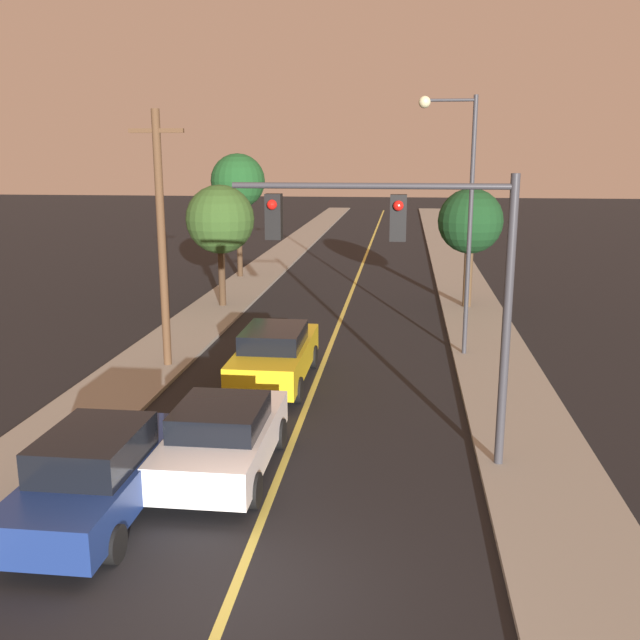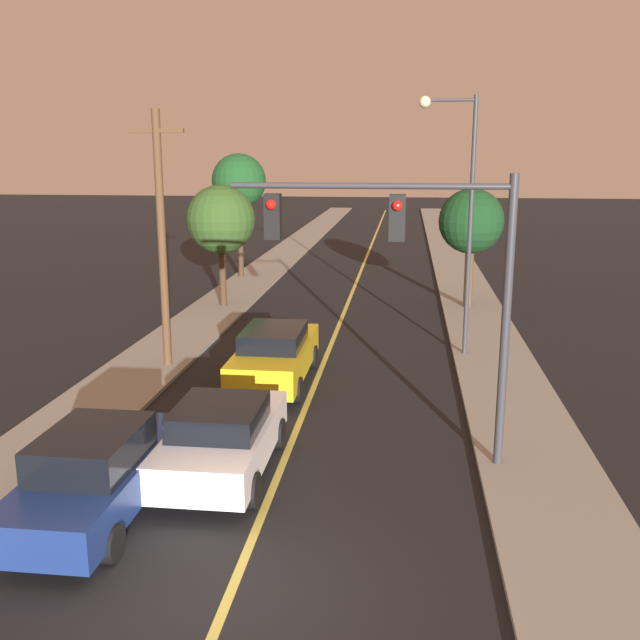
{
  "view_description": "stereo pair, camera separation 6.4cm",
  "coord_description": "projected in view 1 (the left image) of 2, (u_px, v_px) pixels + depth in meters",
  "views": [
    {
      "loc": [
        2.38,
        -9.17,
        6.35
      ],
      "look_at": [
        0.0,
        11.04,
        1.6
      ],
      "focal_mm": 40.0,
      "sensor_mm": 36.0,
      "label": 1
    },
    {
      "loc": [
        2.44,
        -9.16,
        6.35
      ],
      "look_at": [
        0.0,
        11.04,
        1.6
      ],
      "focal_mm": 40.0,
      "sensor_mm": 36.0,
      "label": 2
    }
  ],
  "objects": [
    {
      "name": "ground_plane",
      "position": [
        233.0,
        592.0,
        10.59
      ],
      "size": [
        200.0,
        200.0,
        0.0
      ],
      "primitive_type": "plane",
      "color": "black"
    },
    {
      "name": "road_surface",
      "position": [
        366.0,
        256.0,
        45.4
      ],
      "size": [
        8.1,
        80.0,
        0.01
      ],
      "color": "black",
      "rests_on": "ground"
    },
    {
      "name": "sidewalk_left",
      "position": [
        284.0,
        254.0,
        45.99
      ],
      "size": [
        2.5,
        80.0,
        0.12
      ],
      "color": "gray",
      "rests_on": "ground"
    },
    {
      "name": "sidewalk_right",
      "position": [
        450.0,
        257.0,
        44.78
      ],
      "size": [
        2.5,
        80.0,
        0.12
      ],
      "color": "gray",
      "rests_on": "ground"
    },
    {
      "name": "car_near_lane_front",
      "position": [
        223.0,
        437.0,
        14.34
      ],
      "size": [
        2.02,
        4.41,
        1.53
      ],
      "color": "white",
      "rests_on": "ground"
    },
    {
      "name": "car_near_lane_second",
      "position": [
        275.0,
        354.0,
        20.06
      ],
      "size": [
        1.96,
        5.1,
        1.65
      ],
      "color": "gold",
      "rests_on": "ground"
    },
    {
      "name": "car_outer_lane_front",
      "position": [
        99.0,
        472.0,
        12.7
      ],
      "size": [
        1.91,
        4.87,
        1.65
      ],
      "color": "navy",
      "rests_on": "ground"
    },
    {
      "name": "traffic_signal_mast",
      "position": [
        415.0,
        258.0,
        13.99
      ],
      "size": [
        5.55,
        0.42,
        5.88
      ],
      "color": "#333338",
      "rests_on": "ground"
    },
    {
      "name": "streetlamp_right",
      "position": [
        459.0,
        195.0,
        21.77
      ],
      "size": [
        1.76,
        0.36,
        7.94
      ],
      "color": "#333338",
      "rests_on": "ground"
    },
    {
      "name": "utility_pole_left",
      "position": [
        161.0,
        236.0,
        20.77
      ],
      "size": [
        1.6,
        0.24,
        7.47
      ],
      "color": "#513823",
      "rests_on": "ground"
    },
    {
      "name": "tree_left_near",
      "position": [
        238.0,
        182.0,
        36.14
      ],
      "size": [
        2.75,
        2.75,
        6.27
      ],
      "color": "#3D2B1C",
      "rests_on": "ground"
    },
    {
      "name": "tree_left_far",
      "position": [
        220.0,
        220.0,
        29.3
      ],
      "size": [
        2.82,
        2.82,
        5.02
      ],
      "color": "#3D2B1C",
      "rests_on": "ground"
    },
    {
      "name": "tree_right_near",
      "position": [
        470.0,
        222.0,
        29.06
      ],
      "size": [
        2.65,
        2.65,
        4.89
      ],
      "color": "#4C3823",
      "rests_on": "ground"
    }
  ]
}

